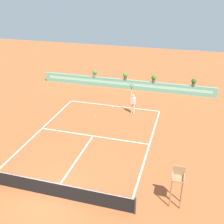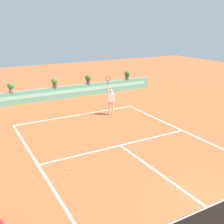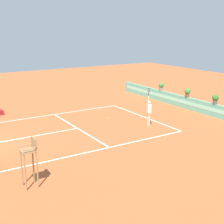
# 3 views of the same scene
# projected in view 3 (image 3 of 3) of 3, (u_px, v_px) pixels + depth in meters

# --- Properties ---
(ground_plane) EXTENTS (60.00, 60.00, 0.00)m
(ground_plane) POSITION_uv_depth(u_px,v_px,m) (72.00, 129.00, 21.10)
(ground_plane) COLOR #B2562D
(court_lines) EXTENTS (8.32, 11.94, 0.01)m
(court_lines) POSITION_uv_depth(u_px,v_px,m) (82.00, 128.00, 21.46)
(court_lines) COLOR white
(court_lines) RESTS_ON ground
(back_wall_barrier) EXTENTS (18.00, 0.21, 1.00)m
(back_wall_barrier) POSITION_uv_depth(u_px,v_px,m) (187.00, 103.00, 26.25)
(back_wall_barrier) COLOR #60A88E
(back_wall_barrier) RESTS_ON ground
(umpire_chair) EXTENTS (0.60, 0.60, 2.14)m
(umpire_chair) POSITION_uv_depth(u_px,v_px,m) (30.00, 157.00, 13.23)
(umpire_chair) COLOR #99754C
(umpire_chair) RESTS_ON ground
(gear_bag) EXTENTS (0.75, 0.47, 0.36)m
(gear_bag) POSITION_uv_depth(u_px,v_px,m) (0.00, 112.00, 24.67)
(gear_bag) COLOR maroon
(gear_bag) RESTS_ON ground
(tennis_player) EXTENTS (0.59, 0.33, 2.58)m
(tennis_player) POSITION_uv_depth(u_px,v_px,m) (149.00, 111.00, 21.68)
(tennis_player) COLOR beige
(tennis_player) RESTS_ON ground
(tennis_ball_near_baseline) EXTENTS (0.07, 0.07, 0.07)m
(tennis_ball_near_baseline) POSITION_uv_depth(u_px,v_px,m) (108.00, 118.00, 23.52)
(tennis_ball_near_baseline) COLOR #CCE033
(tennis_ball_near_baseline) RESTS_ON ground
(tennis_ball_mid_court) EXTENTS (0.07, 0.07, 0.07)m
(tennis_ball_mid_court) POSITION_uv_depth(u_px,v_px,m) (47.00, 119.00, 23.39)
(tennis_ball_mid_court) COLOR #CCE033
(tennis_ball_mid_court) RESTS_ON ground
(potted_plant_left) EXTENTS (0.48, 0.48, 0.72)m
(potted_plant_left) POSITION_uv_depth(u_px,v_px,m) (161.00, 86.00, 28.73)
(potted_plant_left) COLOR gray
(potted_plant_left) RESTS_ON back_wall_barrier
(potted_plant_right) EXTENTS (0.48, 0.48, 0.72)m
(potted_plant_right) POSITION_uv_depth(u_px,v_px,m) (215.00, 99.00, 23.66)
(potted_plant_right) COLOR #514C47
(potted_plant_right) RESTS_ON back_wall_barrier
(potted_plant_centre) EXTENTS (0.48, 0.48, 0.72)m
(potted_plant_centre) POSITION_uv_depth(u_px,v_px,m) (187.00, 92.00, 26.03)
(potted_plant_centre) COLOR brown
(potted_plant_centre) RESTS_ON back_wall_barrier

